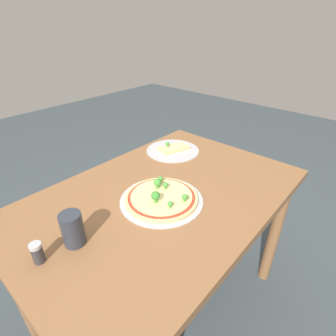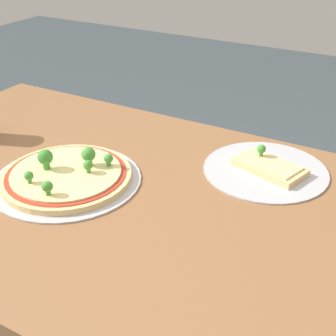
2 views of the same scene
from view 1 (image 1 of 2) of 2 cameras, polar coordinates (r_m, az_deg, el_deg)
The scene contains 6 objects.
ground_plane at distance 1.65m, azimuth -0.96°, elevation -27.34°, with size 8.00×8.00×0.00m, color #3D474C.
dining_table at distance 1.16m, azimuth -1.23°, elevation -9.75°, with size 1.21×0.80×0.75m.
pizza_tray_whole at distance 1.05m, azimuth -1.42°, elevation -6.50°, with size 0.33×0.33×0.07m.
pizza_tray_slice at distance 1.45m, azimuth 1.11°, elevation 4.11°, with size 0.29×0.29×0.05m.
drinking_cup at distance 0.90m, azimuth -20.05°, elevation -12.38°, with size 0.07×0.07×0.12m, color #2D333D.
condiment_shaker at distance 0.90m, azimuth -26.54°, elevation -16.18°, with size 0.04×0.04×0.07m.
Camera 1 is at (0.65, 0.61, 1.39)m, focal length 28.00 mm.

